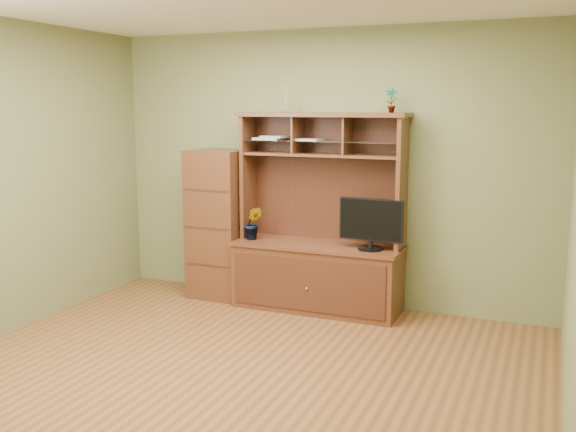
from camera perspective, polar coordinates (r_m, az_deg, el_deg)
The scene contains 8 objects.
room at distance 4.55m, azimuth -5.05°, elevation 1.98°, with size 4.54×4.04×2.74m.
media_hutch at distance 6.25m, azimuth 2.72°, elevation -3.58°, with size 1.66×0.61×1.90m.
monitor at distance 5.93m, azimuth 7.38°, elevation -0.61°, with size 0.60×0.23×0.48m.
orchid_plant at distance 6.36m, azimuth -3.12°, elevation -0.65°, with size 0.18×0.15×0.33m, color #2F5B1F.
top_plant at distance 5.96m, azimuth 9.16°, elevation 10.13°, with size 0.12×0.08×0.22m, color #3A6021.
reed_diffuser at distance 6.28m, azimuth -0.19°, elevation 10.10°, with size 0.05×0.05×0.25m.
magazines at distance 6.30m, azimuth -0.40°, elevation 6.92°, with size 0.70×0.24×0.04m.
side_cabinet at distance 6.65m, azimuth -6.19°, elevation -0.70°, with size 0.54×0.49×1.52m.
Camera 1 is at (2.09, -3.99, 1.96)m, focal length 40.00 mm.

